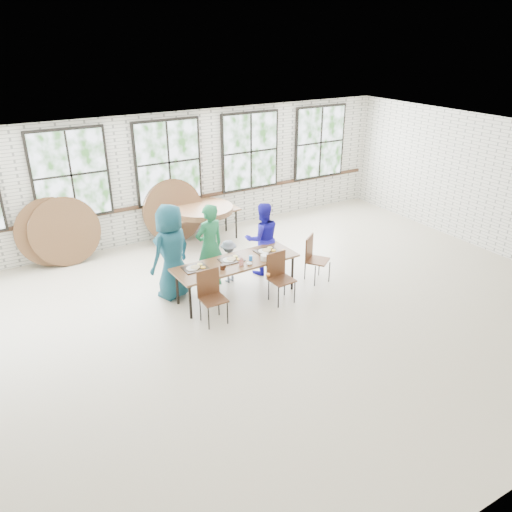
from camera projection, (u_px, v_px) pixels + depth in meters
The scene contains 13 objects.
room at pixel (168, 164), 11.63m from camera, with size 12.00×12.00×12.00m.
dining_table at pixel (236, 264), 9.33m from camera, with size 2.43×0.90×0.74m.
chair_near_left at pixel (211, 292), 8.61m from camera, with size 0.42×0.41×0.95m.
chair_near_right at pixel (279, 273), 9.28m from camera, with size 0.45×0.43×0.95m.
chair_spare at pixel (313, 255), 10.02m from camera, with size 0.58×0.57×0.95m.
adult_teal at pixel (171, 252), 9.28m from camera, with size 0.89×0.58×1.83m, color navy.
adult_green at pixel (210, 246), 9.66m from camera, with size 0.62×0.41×1.71m, color #1C6C3F.
toddler at pixel (229, 261), 10.02m from camera, with size 0.57×0.33×0.89m, color #13203C.
adult_blue at pixel (262, 239), 10.25m from camera, with size 0.75×0.58×1.53m, color #2019B4.
storage_table at pixel (202, 214), 11.87m from camera, with size 1.87×0.93×0.74m.
tabletop_clutter at pixel (242, 260), 9.32m from camera, with size 1.97×0.57×0.11m.
round_tops_stacked at pixel (201, 209), 11.82m from camera, with size 1.50×1.50×0.13m.
round_tops_leaning at pixel (119, 221), 11.29m from camera, with size 4.26×0.46×1.49m.
Camera 1 is at (-4.05, -6.49, 4.68)m, focal length 35.00 mm.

